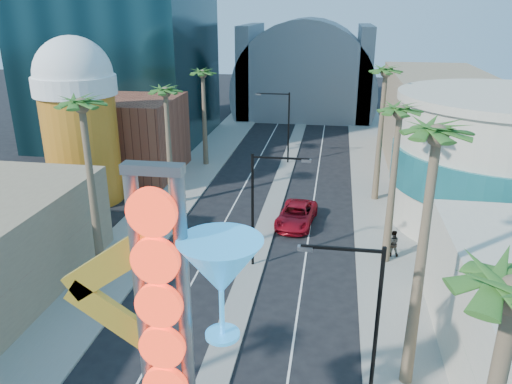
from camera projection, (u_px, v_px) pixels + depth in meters
name	position (u px, v px, depth m)	size (l,w,h in m)	color
sidewalk_west	(183.00, 185.00, 49.46)	(5.00, 100.00, 0.15)	gray
sidewalk_east	(379.00, 196.00, 46.63)	(5.00, 100.00, 0.15)	gray
median	(282.00, 180.00, 50.82)	(1.60, 84.00, 0.15)	gray
brick_filler_west	(130.00, 136.00, 51.83)	(10.00, 10.00, 8.00)	brown
filler_east	(434.00, 117.00, 55.95)	(10.00, 20.00, 10.00)	#8B745A
beer_mug	(79.00, 115.00, 43.24)	(7.00, 7.00, 14.50)	orange
turquoise_building	(501.00, 163.00, 38.93)	(16.60, 16.60, 10.60)	beige
canopy	(306.00, 88.00, 80.77)	(22.00, 16.00, 22.00)	slate
neon_sign	(189.00, 324.00, 15.77)	(6.53, 2.60, 12.55)	gray
streetlight_0	(261.00, 200.00, 32.41)	(3.79, 0.25, 8.00)	black
streetlight_1	(284.00, 121.00, 54.77)	(3.79, 0.25, 8.00)	black
streetlight_2	(366.00, 316.00, 20.41)	(3.45, 0.25, 8.00)	black
palm_1	(83.00, 118.00, 28.05)	(2.40, 2.40, 12.70)	brown
palm_2	(166.00, 99.00, 41.47)	(2.40, 2.40, 11.20)	brown
palm_3	(203.00, 79.00, 52.57)	(2.40, 2.40, 11.20)	brown
palm_4	(510.00, 321.00, 10.73)	(2.40, 2.40, 12.20)	brown
palm_5	(435.00, 154.00, 19.67)	(2.40, 2.40, 13.20)	brown
palm_6	(399.00, 122.00, 31.23)	(2.40, 2.40, 11.70)	brown
palm_7	(385.00, 81.00, 42.01)	(2.40, 2.40, 12.70)	brown
red_pickup	(296.00, 215.00, 40.42)	(2.73, 5.93, 1.65)	#AA0D1B
pedestrian_b	(393.00, 243.00, 34.99)	(0.93, 0.73, 1.92)	gray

